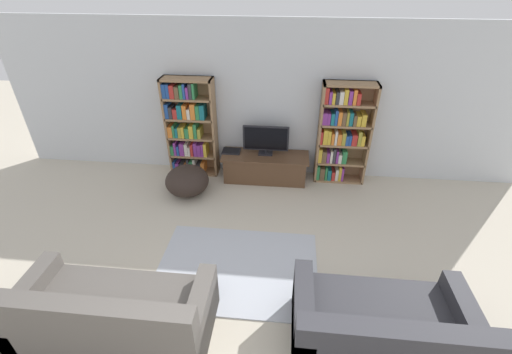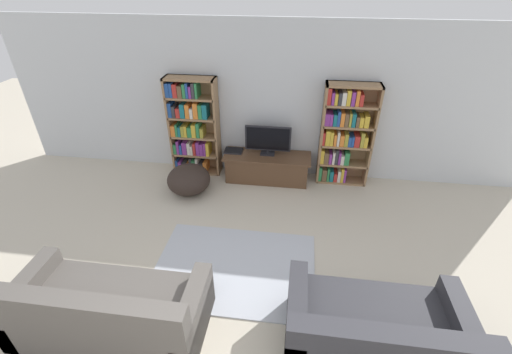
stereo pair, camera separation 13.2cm
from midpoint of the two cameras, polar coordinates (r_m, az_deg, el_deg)
The scene contains 10 objects.
wall_back at distance 5.81m, azimuth 2.33°, elevation 12.36°, with size 8.80×0.06×2.60m.
bookshelf_left at distance 6.04m, azimuth -9.92°, elevation 8.17°, with size 0.84×0.30×1.72m.
bookshelf_right at distance 5.84m, azimuth 15.03°, elevation 6.76°, with size 0.84×0.30×1.72m.
tv_stand at distance 5.96m, azimuth 2.49°, elevation 1.63°, with size 1.48×0.52×0.47m.
television at distance 5.77m, azimuth 2.66°, elevation 6.22°, with size 0.77×0.16×0.51m.
laptop at distance 5.98m, azimuth -3.13°, elevation 4.40°, with size 0.32×0.24×0.03m.
area_rug at distance 4.45m, azimuth -2.70°, elevation -14.86°, with size 1.99×1.42×0.02m.
couch_left_sectional at distance 3.96m, azimuth -22.41°, elevation -20.10°, with size 1.92×0.90×0.86m.
couch_right_sofa at distance 3.73m, azimuth 20.22°, elevation -23.61°, with size 1.66×0.97×0.86m.
beanbag_ottoman at distance 5.72m, azimuth -10.48°, elevation -0.43°, with size 0.71×0.71×0.47m, color #2D231E.
Camera 2 is at (0.57, -1.20, 3.26)m, focal length 24.00 mm.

